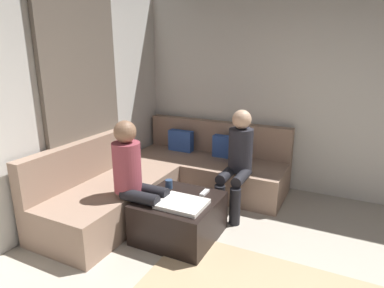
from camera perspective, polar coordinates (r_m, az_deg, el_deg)
The scene contains 9 objects.
wall_back at distance 4.45m, azimuth 27.59°, elevation 7.84°, with size 6.00×0.12×2.70m, color silver.
curtain_panel at distance 3.95m, azimuth -18.27°, elevation 6.55°, with size 0.06×1.10×2.50m, color #726659.
sectional_couch at distance 4.21m, azimuth -4.03°, elevation -5.86°, with size 2.10×2.55×0.87m.
ottoman at distance 3.42m, azimuth -2.23°, elevation -12.64°, with size 0.76×0.76×0.42m, color black.
folded_blanket at distance 3.17m, azimuth -1.71°, elevation -10.33°, with size 0.44×0.36×0.04m, color white.
coffee_mug at distance 3.54m, azimuth -4.04°, elevation -6.94°, with size 0.08×0.08×0.10m, color #334C72.
game_remote at distance 3.42m, azimuth 2.18°, elevation -8.43°, with size 0.05×0.15×0.02m, color white.
person_on_couch_back at distance 3.78m, azimuth 7.91°, elevation -2.46°, with size 0.30×0.60×1.20m.
person_on_couch_side at distance 3.30m, azimuth -9.78°, elevation -5.39°, with size 0.60×0.30×1.20m.
Camera 1 is at (-0.10, -1.48, 1.86)m, focal length 30.73 mm.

